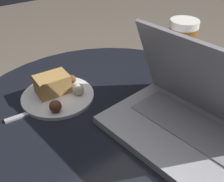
{
  "coord_description": "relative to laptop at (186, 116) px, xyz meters",
  "views": [
    {
      "loc": [
        0.39,
        -0.28,
        0.96
      ],
      "look_at": [
        -0.0,
        0.0,
        0.63
      ],
      "focal_mm": 42.0,
      "sensor_mm": 36.0,
      "label": 1
    }
  ],
  "objects": [
    {
      "name": "laptop",
      "position": [
        0.0,
        0.0,
        0.0
      ],
      "size": [
        0.33,
        0.25,
        0.21
      ],
      "color": "#B2B2B7",
      "rests_on": "table"
    },
    {
      "name": "beer_glass",
      "position": [
        -0.13,
        0.11,
        0.05
      ],
      "size": [
        0.07,
        0.07,
        0.19
      ],
      "color": "brown",
      "rests_on": "table"
    },
    {
      "name": "fork",
      "position": [
        -0.25,
        -0.2,
        -0.04
      ],
      "size": [
        0.03,
        0.18,
        0.0
      ],
      "color": "#B2B2B7",
      "rests_on": "table"
    },
    {
      "name": "table",
      "position": [
        -0.14,
        -0.1,
        -0.19
      ],
      "size": [
        0.75,
        0.75,
        0.56
      ],
      "color": "#515156",
      "rests_on": "ground_plane"
    },
    {
      "name": "snack_plate",
      "position": [
        -0.28,
        -0.17,
        -0.03
      ],
      "size": [
        0.19,
        0.19,
        0.06
      ],
      "color": "white",
      "rests_on": "table"
    }
  ]
}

